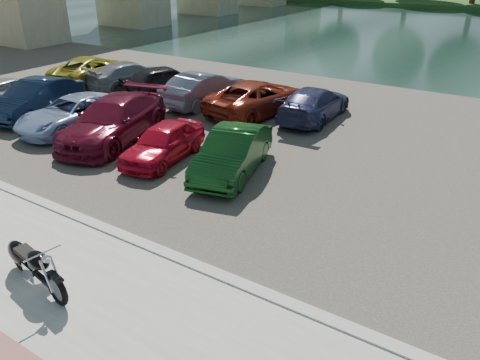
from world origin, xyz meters
name	(u,v)px	position (x,y,z in m)	size (l,w,h in m)	color
ground	(89,301)	(0.00, 0.00, 0.00)	(200.00, 200.00, 0.00)	#595447
promenade	(46,330)	(0.00, -1.00, 0.05)	(60.00, 6.00, 0.10)	#A8A59E
kerb	(156,250)	(0.00, 2.00, 0.07)	(60.00, 0.30, 0.14)	#A8A59E
parking_lot	(318,137)	(0.00, 11.00, 0.02)	(60.00, 18.00, 0.04)	#3F3B33
river	(460,36)	(0.00, 40.00, 0.00)	(120.00, 40.00, 0.00)	#1B312C
motorcycle	(31,263)	(-1.34, -0.25, 0.56)	(2.32, 0.80, 1.05)	black
car_1	(36,99)	(-11.09, 6.93, 0.79)	(1.58, 4.53, 1.49)	#121F38
car_2	(73,113)	(-8.40, 6.64, 0.68)	(2.11, 4.59, 1.27)	#8CA3CC
car_3	(113,120)	(-6.17, 6.63, 0.81)	(2.16, 5.32, 1.54)	#5D0D22
car_4	(163,142)	(-3.44, 6.22, 0.66)	(1.46, 3.63, 1.24)	#B70C24
car_5	(233,152)	(-0.93, 6.59, 0.72)	(1.45, 4.14, 1.37)	#103C15
car_6	(92,69)	(-13.61, 12.13, 0.74)	(2.32, 5.03, 1.40)	#A49825
car_7	(131,75)	(-10.97, 12.39, 0.71)	(1.88, 4.61, 1.34)	gray
car_8	(166,81)	(-8.52, 12.20, 0.79)	(1.77, 4.41, 1.50)	black
car_9	(205,88)	(-6.12, 12.11, 0.78)	(1.56, 4.48, 1.48)	slate
car_10	(257,97)	(-3.44, 12.29, 0.75)	(2.34, 5.07, 1.41)	maroon
car_11	(314,103)	(-1.07, 12.90, 0.70)	(1.85, 4.55, 1.32)	navy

